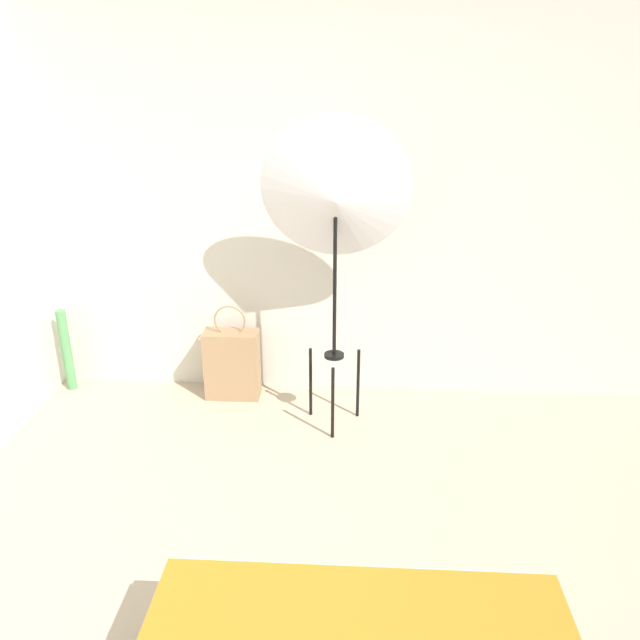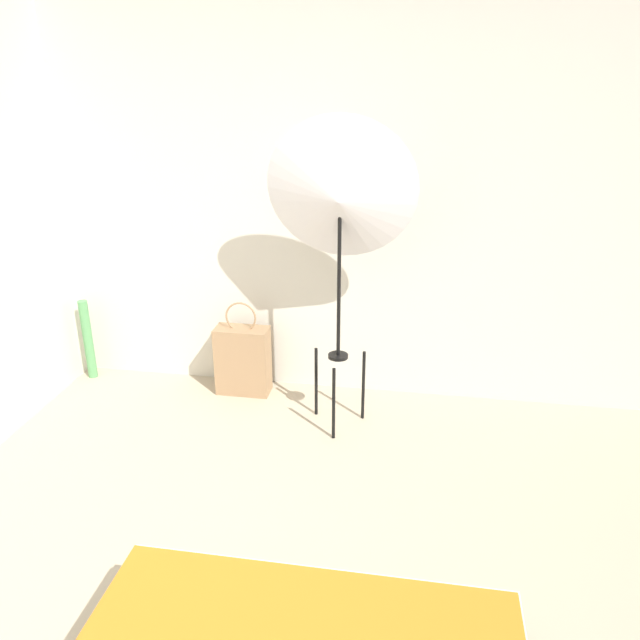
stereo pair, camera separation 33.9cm
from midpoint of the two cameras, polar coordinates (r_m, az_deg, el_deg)
wall_back at (r=3.95m, az=3.35°, el=11.00°), size 8.00×0.05×2.60m
photo_umbrella at (r=3.43m, az=4.73°, el=11.08°), size 0.85×0.38×1.84m
tote_bag at (r=4.19m, az=-4.77°, el=-3.69°), size 0.36×0.17×0.65m
paper_roll at (r=4.60m, az=-18.51°, el=-1.76°), size 0.06×0.06×0.58m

